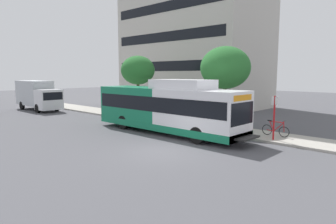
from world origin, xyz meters
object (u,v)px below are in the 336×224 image
object	(u,v)px
street_tree_near_stop	(225,68)
street_tree_mid_block	(138,70)
bus_stop_sign_pole	(274,114)
transit_bus	(167,108)
box_truck_background	(38,95)
bicycle_parked	(275,129)

from	to	relation	value
street_tree_near_stop	street_tree_mid_block	world-z (taller)	street_tree_near_stop
bus_stop_sign_pole	street_tree_mid_block	size ratio (longest dim) A/B	0.46
transit_bus	street_tree_mid_block	world-z (taller)	street_tree_mid_block
box_truck_background	street_tree_near_stop	bearing A→B (deg)	-77.96
bus_stop_sign_pole	street_tree_near_stop	xyz separation A→B (m)	(1.75, 4.55, 2.79)
bicycle_parked	box_truck_background	distance (m)	25.81
transit_bus	street_tree_mid_block	xyz separation A→B (m)	(4.41, 8.04, 2.64)
bicycle_parked	street_tree_mid_block	bearing A→B (deg)	86.14
bus_stop_sign_pole	transit_bus	bearing A→B (deg)	110.07
street_tree_near_stop	box_truck_background	world-z (taller)	street_tree_near_stop
transit_bus	box_truck_background	bearing A→B (deg)	91.27
bicycle_parked	street_tree_mid_block	size ratio (longest dim) A/B	0.31
transit_bus	bicycle_parked	distance (m)	7.11
street_tree_near_stop	street_tree_mid_block	xyz separation A→B (m)	(0.30, 9.95, -0.10)
transit_bus	bicycle_parked	size ratio (longest dim) A/B	6.96
bus_stop_sign_pole	street_tree_mid_block	bearing A→B (deg)	81.95
bus_stop_sign_pole	bicycle_parked	bearing A→B (deg)	18.02
transit_bus	bus_stop_sign_pole	bearing A→B (deg)	-69.93
transit_bus	bicycle_parked	bearing A→B (deg)	-60.48
transit_bus	street_tree_near_stop	size ratio (longest dim) A/B	2.10
box_truck_background	bus_stop_sign_pole	bearing A→B (deg)	-83.84
transit_bus	street_tree_near_stop	distance (m)	5.30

